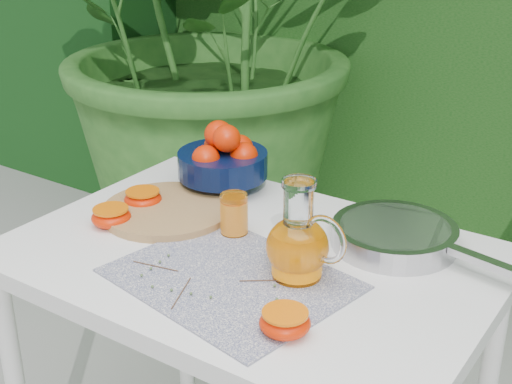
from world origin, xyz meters
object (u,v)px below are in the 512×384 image
Objects in this scene: fruit_bowl at (224,158)px; juice_pitcher at (298,244)px; cutting_board at (167,210)px; saute_pan at (396,235)px; white_table at (251,286)px.

juice_pitcher is (0.38, -0.28, -0.01)m from fruit_bowl.
cutting_board is 0.63× the size of saute_pan.
cutting_board is at bearing 168.62° from juice_pitcher.
saute_pan is at bearing 16.25° from cutting_board.
juice_pitcher is 0.26m from saute_pan.
saute_pan is (0.24, 0.19, 0.11)m from white_table.
white_table is at bearing -9.61° from cutting_board.
fruit_bowl is 0.49m from saute_pan.
white_table is at bearing -44.52° from fruit_bowl.
juice_pitcher is (0.40, -0.08, 0.06)m from cutting_board.
saute_pan is at bearing -5.85° from fruit_bowl.
fruit_bowl reaches higher than saute_pan.
cutting_board is (-0.27, 0.05, 0.09)m from white_table.
white_table is 3.76× the size of fruit_bowl.
juice_pitcher is at bearing -36.06° from fruit_bowl.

